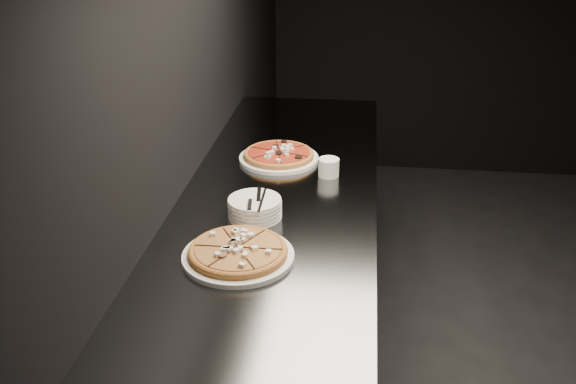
# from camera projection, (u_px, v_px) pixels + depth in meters

# --- Properties ---
(wall_left) EXTENTS (0.02, 5.00, 2.80)m
(wall_left) POSITION_uv_depth(u_px,v_px,m) (177.00, 65.00, 2.30)
(wall_left) COLOR black
(wall_left) RESTS_ON floor
(counter) EXTENTS (0.74, 2.44, 0.92)m
(counter) POSITION_uv_depth(u_px,v_px,m) (280.00, 291.00, 2.66)
(counter) COLOR #55585C
(counter) RESTS_ON floor
(pizza_mushroom) EXTENTS (0.35, 0.35, 0.04)m
(pizza_mushroom) POSITION_uv_depth(u_px,v_px,m) (238.00, 252.00, 2.01)
(pizza_mushroom) COLOR white
(pizza_mushroom) RESTS_ON counter
(pizza_tomato) EXTENTS (0.38, 0.38, 0.04)m
(pizza_tomato) POSITION_uv_depth(u_px,v_px,m) (279.00, 156.00, 2.74)
(pizza_tomato) COLOR white
(pizza_tomato) RESTS_ON counter
(plate_stack) EXTENTS (0.19, 0.19, 0.07)m
(plate_stack) POSITION_uv_depth(u_px,v_px,m) (255.00, 208.00, 2.26)
(plate_stack) COLOR white
(plate_stack) RESTS_ON counter
(cutlery) EXTENTS (0.07, 0.20, 0.01)m
(cutlery) POSITION_uv_depth(u_px,v_px,m) (256.00, 200.00, 2.23)
(cutlery) COLOR silver
(cutlery) RESTS_ON plate_stack
(ramekin) EXTENTS (0.08, 0.08, 0.07)m
(ramekin) POSITION_uv_depth(u_px,v_px,m) (329.00, 167.00, 2.59)
(ramekin) COLOR silver
(ramekin) RESTS_ON counter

